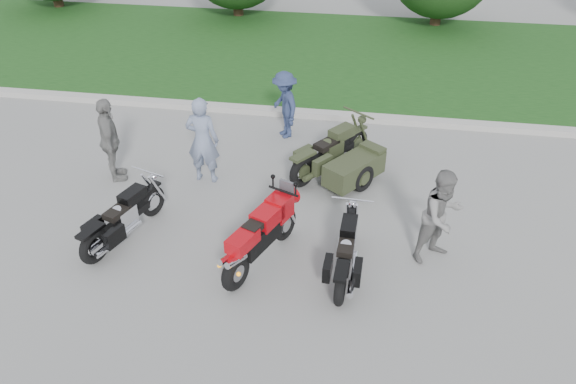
# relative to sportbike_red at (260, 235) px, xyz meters

# --- Properties ---
(ground) EXTENTS (80.00, 80.00, 0.00)m
(ground) POSITION_rel_sportbike_red_xyz_m (-0.45, -0.47, -0.58)
(ground) COLOR #969691
(ground) RESTS_ON ground
(curb) EXTENTS (60.00, 0.30, 0.15)m
(curb) POSITION_rel_sportbike_red_xyz_m (-0.45, 5.53, -0.50)
(curb) COLOR #B9B6AE
(curb) RESTS_ON ground
(grass_strip) EXTENTS (60.00, 8.00, 0.14)m
(grass_strip) POSITION_rel_sportbike_red_xyz_m (-0.45, 9.68, -0.51)
(grass_strip) COLOR #285E20
(grass_strip) RESTS_ON ground
(sportbike_red) EXTENTS (0.96, 1.98, 0.99)m
(sportbike_red) POSITION_rel_sportbike_red_xyz_m (0.00, 0.00, 0.00)
(sportbike_red) COLOR black
(sportbike_red) RESTS_ON ground
(cruiser_left) EXTENTS (0.81, 2.03, 0.81)m
(cruiser_left) POSITION_rel_sportbike_red_xyz_m (-2.49, 0.24, -0.17)
(cruiser_left) COLOR black
(cruiser_left) RESTS_ON ground
(cruiser_right) EXTENTS (0.35, 2.05, 0.79)m
(cruiser_right) POSITION_rel_sportbike_red_xyz_m (1.41, -0.04, -0.18)
(cruiser_right) COLOR black
(cruiser_right) RESTS_ON ground
(cruiser_sidecar) EXTENTS (1.89, 2.16, 0.90)m
(cruiser_sidecar) POSITION_rel_sportbike_red_xyz_m (1.14, 2.76, -0.16)
(cruiser_sidecar) COLOR black
(cruiser_sidecar) RESTS_ON ground
(person_stripe) EXTENTS (0.68, 0.46, 1.81)m
(person_stripe) POSITION_rel_sportbike_red_xyz_m (-1.62, 2.36, 0.33)
(person_stripe) COLOR #7E8CAB
(person_stripe) RESTS_ON ground
(person_grey) EXTENTS (1.03, 1.00, 1.67)m
(person_grey) POSITION_rel_sportbike_red_xyz_m (2.89, 0.64, 0.26)
(person_grey) COLOR gray
(person_grey) RESTS_ON ground
(person_denim) EXTENTS (1.03, 1.16, 1.56)m
(person_denim) POSITION_rel_sportbike_red_xyz_m (-0.33, 4.47, 0.20)
(person_denim) COLOR navy
(person_denim) RESTS_ON ground
(person_back) EXTENTS (0.84, 1.11, 1.76)m
(person_back) POSITION_rel_sportbike_red_xyz_m (-3.44, 2.11, 0.30)
(person_back) COLOR gray
(person_back) RESTS_ON ground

